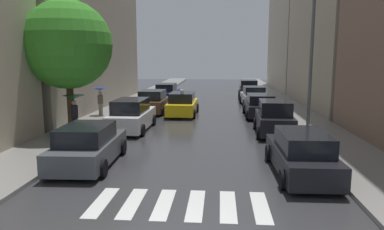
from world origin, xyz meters
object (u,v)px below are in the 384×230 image
(street_tree_left, at_px, (67,45))
(parked_car_right_fifth, at_px, (249,90))
(pedestrian_foreground, at_px, (74,105))
(lamp_post_right, at_px, (312,51))
(parked_car_right_nearest, at_px, (301,154))
(pedestrian_near_tree, at_px, (100,95))
(parked_car_left_third, at_px, (153,102))
(parked_car_left_nearest, at_px, (88,146))
(taxi_midroad, at_px, (182,104))
(parked_car_right_third, at_px, (260,106))
(parked_car_left_fourth, at_px, (167,93))
(parked_car_right_fourth, at_px, (253,96))
(parked_car_right_second, at_px, (274,119))
(parked_car_left_second, at_px, (132,116))

(street_tree_left, bearing_deg, parked_car_right_fifth, 59.63)
(pedestrian_foreground, xyz_separation_m, lamp_post_right, (11.99, 0.33, 2.71))
(parked_car_right_nearest, distance_m, street_tree_left, 12.72)
(pedestrian_near_tree, bearing_deg, parked_car_left_third, 23.82)
(parked_car_left_nearest, height_order, street_tree_left, street_tree_left)
(pedestrian_foreground, bearing_deg, lamp_post_right, 68.44)
(taxi_midroad, bearing_deg, parked_car_right_nearest, -156.13)
(parked_car_right_third, bearing_deg, parked_car_right_nearest, -179.55)
(parked_car_right_third, bearing_deg, parked_car_left_fourth, 44.64)
(parked_car_right_fourth, xyz_separation_m, taxi_midroad, (-5.47, -5.62, 0.00))
(pedestrian_near_tree, bearing_deg, taxi_midroad, 2.79)
(parked_car_right_second, distance_m, lamp_post_right, 3.94)
(parked_car_right_fourth, distance_m, parked_car_right_fifth, 5.45)
(parked_car_left_nearest, distance_m, parked_car_right_nearest, 7.89)
(taxi_midroad, relative_size, street_tree_left, 0.66)
(parked_car_left_second, height_order, parked_car_right_nearest, parked_car_left_second)
(pedestrian_near_tree, bearing_deg, street_tree_left, -95.77)
(street_tree_left, distance_m, lamp_post_right, 12.25)
(parked_car_right_fourth, distance_m, pedestrian_foreground, 16.52)
(parked_car_left_third, xyz_separation_m, parked_car_right_third, (7.67, -1.10, -0.05))
(parked_car_left_third, distance_m, parked_car_left_fourth, 6.60)
(taxi_midroad, distance_m, street_tree_left, 9.57)
(taxi_midroad, distance_m, pedestrian_near_tree, 5.70)
(parked_car_left_nearest, height_order, parked_car_right_fifth, parked_car_right_fifth)
(parked_car_left_second, bearing_deg, street_tree_left, 118.20)
(parked_car_left_second, xyz_separation_m, pedestrian_near_tree, (-3.23, 4.36, 0.68))
(parked_car_left_second, bearing_deg, pedestrian_foreground, 122.84)
(parked_car_right_second, relative_size, pedestrian_foreground, 2.07)
(parked_car_left_nearest, distance_m, parked_car_right_third, 14.32)
(parked_car_left_third, bearing_deg, taxi_midroad, -110.60)
(parked_car_left_nearest, distance_m, street_tree_left, 7.07)
(parked_car_right_fifth, relative_size, street_tree_left, 0.66)
(parked_car_left_nearest, xyz_separation_m, lamp_post_right, (9.46, 5.33, 3.61))
(parked_car_left_fourth, xyz_separation_m, lamp_post_right, (9.31, -14.40, 3.57))
(parked_car_right_fourth, height_order, taxi_midroad, taxi_midroad)
(parked_car_right_fifth, relative_size, pedestrian_near_tree, 2.42)
(parked_car_right_nearest, distance_m, taxi_midroad, 13.89)
(parked_car_left_nearest, xyz_separation_m, taxi_midroad, (2.36, 12.20, 0.02))
(parked_car_right_fourth, xyz_separation_m, parked_car_right_fifth, (0.00, 5.45, 0.08))
(taxi_midroad, bearing_deg, parked_car_left_fourth, 16.92)
(parked_car_right_second, bearing_deg, parked_car_left_nearest, 130.03)
(lamp_post_right, bearing_deg, parked_car_left_fourth, 122.90)
(parked_car_right_nearest, relative_size, parked_car_right_fifth, 1.05)
(pedestrian_foreground, bearing_deg, parked_car_left_fourth, 146.53)
(parked_car_left_nearest, xyz_separation_m, pedestrian_near_tree, (-3.16, 11.00, 0.76))
(parked_car_left_third, relative_size, pedestrian_near_tree, 2.23)
(parked_car_right_nearest, height_order, parked_car_right_third, parked_car_right_nearest)
(parked_car_left_fourth, bearing_deg, parked_car_right_third, -134.08)
(parked_car_left_fourth, xyz_separation_m, parked_car_right_second, (7.76, -13.53, 0.06))
(parked_car_left_third, height_order, parked_car_left_fourth, parked_car_left_fourth)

